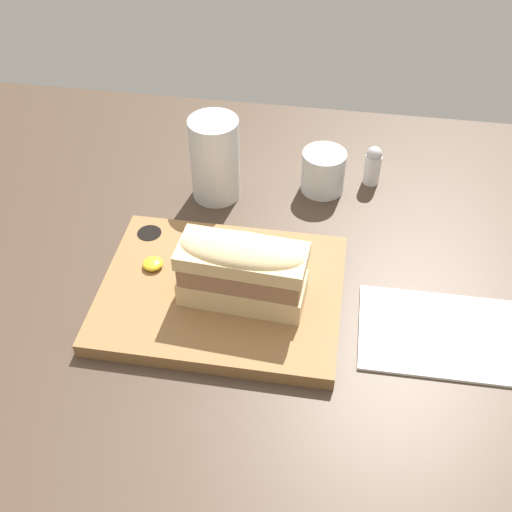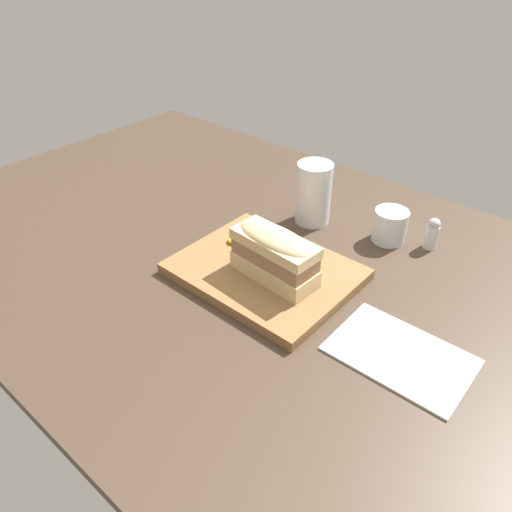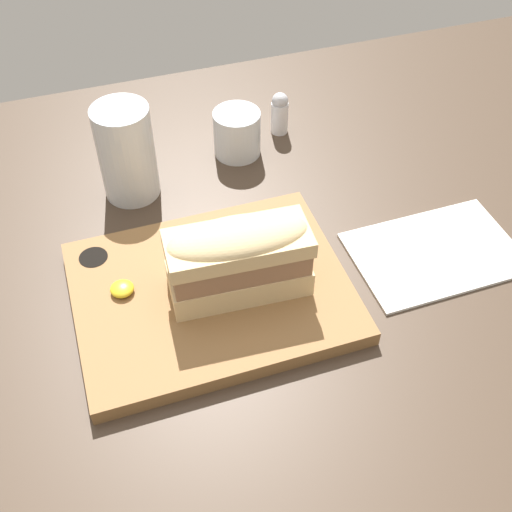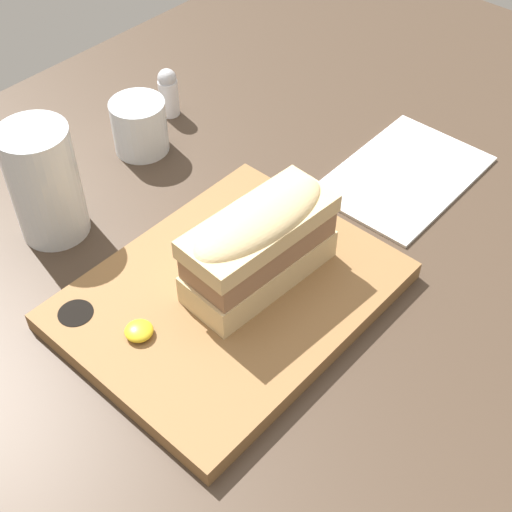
% 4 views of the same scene
% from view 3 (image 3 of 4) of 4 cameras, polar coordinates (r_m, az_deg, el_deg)
% --- Properties ---
extents(dining_table, '(1.54, 0.92, 0.02)m').
position_cam_3_polar(dining_table, '(0.76, -7.04, -3.17)').
color(dining_table, '#423326').
rests_on(dining_table, ground).
extents(serving_board, '(0.31, 0.24, 0.02)m').
position_cam_3_polar(serving_board, '(0.73, -4.07, -3.18)').
color(serving_board, olive).
rests_on(serving_board, dining_table).
extents(sandwich, '(0.16, 0.07, 0.09)m').
position_cam_3_polar(sandwich, '(0.68, -1.56, -0.06)').
color(sandwich, '#DBBC84').
rests_on(sandwich, serving_board).
extents(mustard_dollop, '(0.03, 0.03, 0.01)m').
position_cam_3_polar(mustard_dollop, '(0.73, -11.82, -2.86)').
color(mustard_dollop, gold).
rests_on(mustard_dollop, serving_board).
extents(water_glass, '(0.07, 0.07, 0.13)m').
position_cam_3_polar(water_glass, '(0.85, -11.36, 8.54)').
color(water_glass, silver).
rests_on(water_glass, dining_table).
extents(wine_glass, '(0.07, 0.07, 0.07)m').
position_cam_3_polar(wine_glass, '(0.92, -1.70, 10.74)').
color(wine_glass, silver).
rests_on(wine_glass, dining_table).
extents(napkin, '(0.20, 0.14, 0.00)m').
position_cam_3_polar(napkin, '(0.81, 15.62, 0.28)').
color(napkin, white).
rests_on(napkin, dining_table).
extents(salt_shaker, '(0.03, 0.03, 0.06)m').
position_cam_3_polar(salt_shaker, '(0.96, 2.12, 12.63)').
color(salt_shaker, white).
rests_on(salt_shaker, dining_table).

